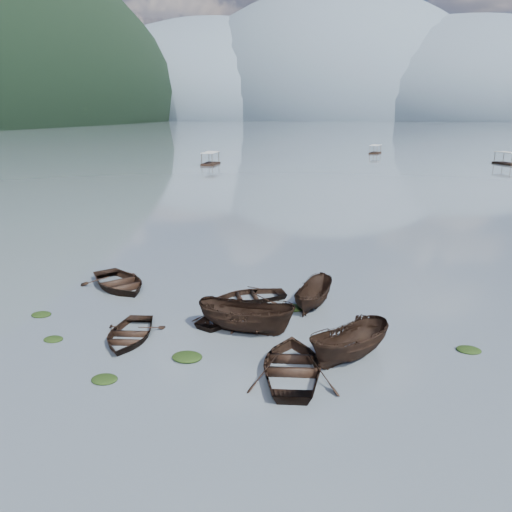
% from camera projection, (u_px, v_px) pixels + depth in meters
% --- Properties ---
extents(ground_plane, '(2400.00, 2400.00, 0.00)m').
position_uv_depth(ground_plane, '(188.00, 395.00, 18.44)').
color(ground_plane, '#4D5760').
extents(haze_mtn_a, '(520.00, 520.00, 280.00)m').
position_uv_depth(haze_mtn_a, '(220.00, 119.00, 916.81)').
color(haze_mtn_a, '#475666').
rests_on(haze_mtn_a, ground).
extents(haze_mtn_b, '(520.00, 520.00, 340.00)m').
position_uv_depth(haze_mtn_b, '(329.00, 119.00, 876.17)').
color(haze_mtn_b, '#475666').
rests_on(haze_mtn_b, ground).
extents(haze_mtn_c, '(520.00, 520.00, 260.00)m').
position_uv_depth(haze_mtn_c, '(449.00, 119.00, 835.53)').
color(haze_mtn_c, '#475666').
rests_on(haze_mtn_c, ground).
extents(rowboat_0, '(3.50, 4.47, 0.84)m').
position_uv_depth(rowboat_0, '(129.00, 339.00, 23.06)').
color(rowboat_0, black).
rests_on(rowboat_0, ground).
extents(rowboat_1, '(4.04, 4.59, 0.79)m').
position_uv_depth(rowboat_1, '(228.00, 319.00, 25.27)').
color(rowboat_1, black).
rests_on(rowboat_1, ground).
extents(rowboat_2, '(4.98, 2.33, 1.86)m').
position_uv_depth(rowboat_2, '(246.00, 332.00, 23.76)').
color(rowboat_2, black).
rests_on(rowboat_2, ground).
extents(rowboat_3, '(4.24, 5.43, 1.03)m').
position_uv_depth(rowboat_3, '(293.00, 373.00, 20.04)').
color(rowboat_3, black).
rests_on(rowboat_3, ground).
extents(rowboat_5, '(4.15, 4.67, 1.76)m').
position_uv_depth(rowboat_5, '(349.00, 360.00, 21.09)').
color(rowboat_5, black).
rests_on(rowboat_5, ground).
extents(rowboat_6, '(6.26, 6.14, 1.06)m').
position_uv_depth(rowboat_6, '(119.00, 288.00, 29.83)').
color(rowboat_6, black).
rests_on(rowboat_6, ground).
extents(rowboat_7, '(4.78, 4.26, 0.82)m').
position_uv_depth(rowboat_7, '(251.00, 299.00, 27.96)').
color(rowboat_7, black).
rests_on(rowboat_7, ground).
extents(rowboat_8, '(2.29, 4.25, 1.56)m').
position_uv_depth(rowboat_8, '(313.00, 306.00, 26.99)').
color(rowboat_8, black).
rests_on(rowboat_8, ground).
extents(weed_clump_0, '(1.05, 0.86, 0.23)m').
position_uv_depth(weed_clump_0, '(105.00, 380.00, 19.46)').
color(weed_clump_0, black).
rests_on(weed_clump_0, ground).
extents(weed_clump_1, '(0.91, 0.73, 0.20)m').
position_uv_depth(weed_clump_1, '(53.00, 340.00, 22.93)').
color(weed_clump_1, black).
rests_on(weed_clump_1, ground).
extents(weed_clump_2, '(1.32, 1.05, 0.29)m').
position_uv_depth(weed_clump_2, '(187.00, 359.00, 21.19)').
color(weed_clump_2, black).
rests_on(weed_clump_2, ground).
extents(weed_clump_3, '(0.91, 0.77, 0.20)m').
position_uv_depth(weed_clump_3, '(263.00, 314.00, 25.89)').
color(weed_clump_3, black).
rests_on(weed_clump_3, ground).
extents(weed_clump_4, '(1.06, 0.84, 0.22)m').
position_uv_depth(weed_clump_4, '(469.00, 351.00, 21.88)').
color(weed_clump_4, black).
rests_on(weed_clump_4, ground).
extents(weed_clump_5, '(1.03, 0.83, 0.22)m').
position_uv_depth(weed_clump_5, '(41.00, 315.00, 25.72)').
color(weed_clump_5, black).
rests_on(weed_clump_5, ground).
extents(weed_clump_6, '(1.01, 0.84, 0.21)m').
position_uv_depth(weed_clump_6, '(217.00, 305.00, 27.05)').
color(weed_clump_6, black).
rests_on(weed_clump_6, ground).
extents(weed_clump_7, '(1.24, 0.99, 0.27)m').
position_uv_depth(weed_clump_7, '(293.00, 309.00, 26.55)').
color(weed_clump_7, black).
rests_on(weed_clump_7, ground).
extents(pontoon_left, '(2.90, 6.40, 2.41)m').
position_uv_depth(pontoon_left, '(211.00, 165.00, 100.78)').
color(pontoon_left, black).
rests_on(pontoon_left, ground).
extents(pontoon_centre, '(3.37, 5.76, 2.07)m').
position_uv_depth(pontoon_centre, '(375.00, 153.00, 128.97)').
color(pontoon_centre, black).
rests_on(pontoon_centre, ground).
extents(pontoon_right, '(4.73, 6.68, 2.36)m').
position_uv_depth(pontoon_right, '(507.00, 164.00, 101.34)').
color(pontoon_right, black).
rests_on(pontoon_right, ground).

